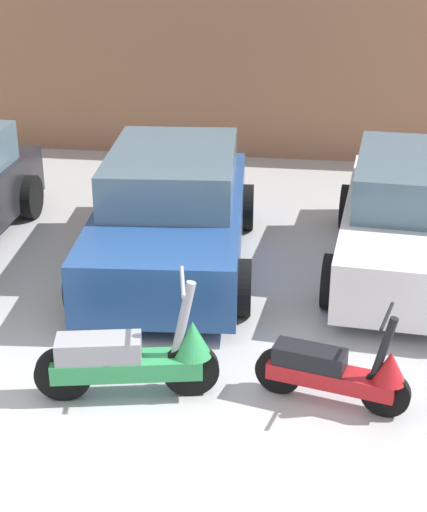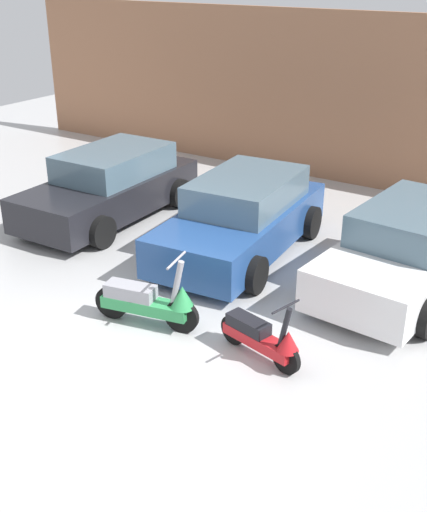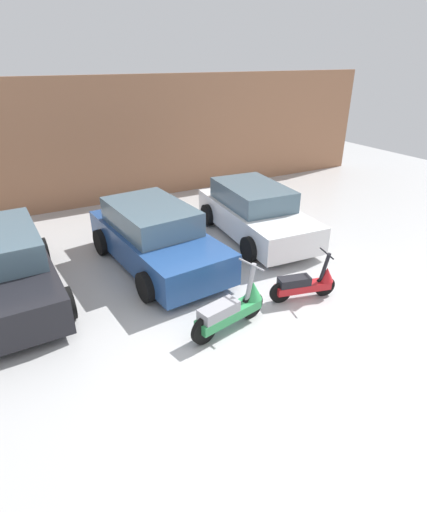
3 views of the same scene
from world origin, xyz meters
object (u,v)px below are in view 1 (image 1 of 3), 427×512
scooter_front_right (339,371)px  car_rear_center (172,212)px  scooter_front_left (135,357)px  car_rear_right (415,218)px

scooter_front_right → car_rear_center: (-1.98, 2.76, 0.31)m
scooter_front_left → car_rear_right: car_rear_right is taller
car_rear_center → car_rear_right: (2.84, 0.28, -0.02)m
scooter_front_left → scooter_front_right: size_ratio=1.18×
scooter_front_right → scooter_front_left: bearing=-162.2°
scooter_front_left → car_rear_center: bearing=82.7°
scooter_front_right → car_rear_right: car_rear_right is taller
car_rear_right → scooter_front_right: bearing=-11.2°
car_rear_center → car_rear_right: car_rear_center is taller
scooter_front_left → car_rear_right: size_ratio=0.40×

